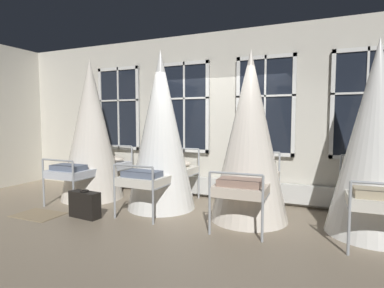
% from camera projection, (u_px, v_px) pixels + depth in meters
% --- Properties ---
extents(ground, '(18.99, 18.99, 0.00)m').
position_uv_depth(ground, '(205.00, 211.00, 5.57)').
color(ground, gray).
extents(back_wall_with_windows, '(10.50, 0.10, 3.43)m').
position_uv_depth(back_wall_with_windows, '(224.00, 116.00, 6.40)').
color(back_wall_with_windows, beige).
rests_on(back_wall_with_windows, ground).
extents(window_bank, '(6.25, 0.10, 2.79)m').
position_uv_depth(window_bank, '(222.00, 142.00, 6.33)').
color(window_bank, black).
rests_on(window_bank, ground).
extents(cot_first, '(1.27, 1.84, 2.89)m').
position_uv_depth(cot_first, '(91.00, 131.00, 6.42)').
color(cot_first, '#9EA3A8').
rests_on(cot_first, ground).
extents(cot_second, '(1.27, 1.84, 2.91)m').
position_uv_depth(cot_second, '(161.00, 132.00, 5.72)').
color(cot_second, '#9EA3A8').
rests_on(cot_second, ground).
extents(cot_third, '(1.27, 1.84, 2.77)m').
position_uv_depth(cot_third, '(250.00, 138.00, 5.03)').
color(cot_third, '#9EA3A8').
rests_on(cot_third, ground).
extents(cot_fourth, '(1.27, 1.84, 2.77)m').
position_uv_depth(cot_fourth, '(376.00, 141.00, 4.34)').
color(cot_fourth, '#9EA3A8').
rests_on(cot_fourth, ground).
extents(rug_first, '(0.80, 0.57, 0.01)m').
position_uv_depth(rug_first, '(38.00, 215.00, 5.34)').
color(rug_first, '#8E7A5B').
rests_on(rug_first, ground).
extents(suitcase_dark, '(0.58, 0.26, 0.47)m').
position_uv_depth(suitcase_dark, '(85.00, 204.00, 5.20)').
color(suitcase_dark, black).
rests_on(suitcase_dark, ground).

